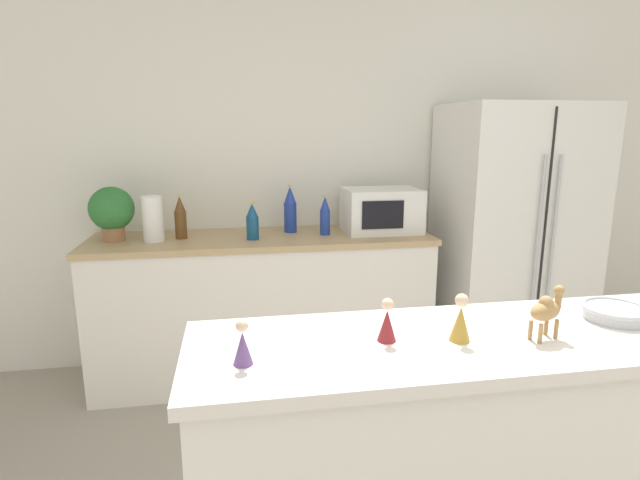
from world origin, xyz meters
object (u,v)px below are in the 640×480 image
at_px(refrigerator, 511,237).
at_px(paper_towel_roll, 153,219).
at_px(back_bottle_0, 252,222).
at_px(back_bottle_3, 325,216).
at_px(back_bottle_2, 290,210).
at_px(camel_figurine, 547,309).
at_px(microwave, 381,210).
at_px(potted_plant, 112,211).
at_px(wise_man_figurine_blue, 243,345).
at_px(wise_man_figurine_purple, 387,323).
at_px(back_bottle_1, 180,218).
at_px(wise_man_figurine_crimson, 461,321).
at_px(fruit_bowl, 616,312).

height_order(refrigerator, paper_towel_roll, refrigerator).
distance_m(back_bottle_0, back_bottle_3, 0.46).
relative_size(back_bottle_2, camel_figurine, 2.08).
distance_m(microwave, back_bottle_2, 0.59).
bearing_deg(potted_plant, microwave, 0.01).
relative_size(refrigerator, wise_man_figurine_blue, 14.86).
bearing_deg(wise_man_figurine_purple, wise_man_figurine_blue, -169.16).
xyz_separation_m(back_bottle_3, wise_man_figurine_purple, (-0.16, -1.82, 0.02)).
distance_m(refrigerator, back_bottle_0, 1.73).
bearing_deg(wise_man_figurine_purple, microwave, 73.81).
xyz_separation_m(back_bottle_1, camel_figurine, (1.16, -1.92, 0.04)).
xyz_separation_m(wise_man_figurine_crimson, wise_man_figurine_purple, (-0.20, 0.03, -0.01)).
bearing_deg(wise_man_figurine_crimson, refrigerator, 55.79).
distance_m(back_bottle_2, wise_man_figurine_purple, 1.94).
bearing_deg(wise_man_figurine_crimson, wise_man_figurine_purple, 170.51).
xyz_separation_m(fruit_bowl, camel_figurine, (-0.30, -0.09, 0.06)).
bearing_deg(potted_plant, back_bottle_2, 3.99).
xyz_separation_m(microwave, wise_man_figurine_purple, (-0.54, -1.87, -0.00)).
height_order(microwave, back_bottle_2, back_bottle_2).
bearing_deg(camel_figurine, wise_man_figurine_crimson, 173.19).
bearing_deg(back_bottle_2, microwave, -7.24).
distance_m(back_bottle_2, wise_man_figurine_crimson, 1.99).
height_order(refrigerator, wise_man_figurine_crimson, refrigerator).
relative_size(microwave, wise_man_figurine_blue, 4.09).
distance_m(back_bottle_0, back_bottle_2, 0.31).
bearing_deg(fruit_bowl, potted_plant, 135.32).
bearing_deg(microwave, back_bottle_2, 172.76).
relative_size(refrigerator, camel_figurine, 11.79).
xyz_separation_m(back_bottle_2, back_bottle_3, (0.21, -0.12, -0.03)).
bearing_deg(microwave, wise_man_figurine_crimson, -100.27).
xyz_separation_m(microwave, wise_man_figurine_blue, (-0.93, -1.94, -0.01)).
xyz_separation_m(potted_plant, paper_towel_roll, (0.24, -0.05, -0.05)).
relative_size(paper_towel_roll, back_bottle_2, 0.88).
xyz_separation_m(paper_towel_roll, back_bottle_3, (1.04, 0.01, -0.01)).
bearing_deg(back_bottle_2, wise_man_figurine_crimson, -83.01).
height_order(camel_figurine, wise_man_figurine_crimson, camel_figurine).
xyz_separation_m(back_bottle_3, wise_man_figurine_crimson, (0.04, -1.86, 0.02)).
distance_m(wise_man_figurine_blue, wise_man_figurine_crimson, 0.59).
distance_m(potted_plant, back_bottle_0, 0.83).
bearing_deg(back_bottle_3, paper_towel_roll, -179.38).
height_order(potted_plant, back_bottle_2, potted_plant).
xyz_separation_m(fruit_bowl, wise_man_figurine_crimson, (-0.54, -0.07, 0.03)).
xyz_separation_m(refrigerator, back_bottle_3, (-1.27, 0.04, 0.18)).
height_order(refrigerator, back_bottle_3, refrigerator).
bearing_deg(back_bottle_3, camel_figurine, -81.80).
height_order(back_bottle_0, wise_man_figurine_purple, back_bottle_0).
height_order(potted_plant, fruit_bowl, potted_plant).
height_order(fruit_bowl, wise_man_figurine_crimson, wise_man_figurine_crimson).
relative_size(microwave, camel_figurine, 3.25).
height_order(paper_towel_roll, back_bottle_1, same).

